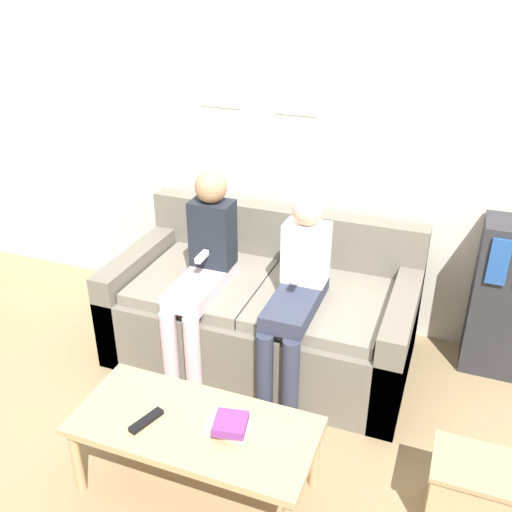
# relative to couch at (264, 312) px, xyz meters

# --- Properties ---
(ground_plane) EXTENTS (10.00, 10.00, 0.00)m
(ground_plane) POSITION_rel_couch_xyz_m (0.00, -0.57, -0.29)
(ground_plane) COLOR #937A56
(wall_back) EXTENTS (8.00, 0.06, 2.60)m
(wall_back) POSITION_rel_couch_xyz_m (-0.00, 0.55, 1.01)
(wall_back) COLOR silver
(wall_back) RESTS_ON ground_plane
(couch) EXTENTS (1.75, 0.91, 0.83)m
(couch) POSITION_rel_couch_xyz_m (0.00, 0.00, 0.00)
(couch) COLOR #6B665B
(couch) RESTS_ON ground_plane
(coffee_table) EXTENTS (1.07, 0.49, 0.39)m
(coffee_table) POSITION_rel_couch_xyz_m (0.07, -1.08, 0.06)
(coffee_table) COLOR tan
(coffee_table) RESTS_ON ground_plane
(person_left) EXTENTS (0.24, 0.61, 1.17)m
(person_left) POSITION_rel_couch_xyz_m (-0.29, -0.20, 0.37)
(person_left) COLOR silver
(person_left) RESTS_ON ground_plane
(person_right) EXTENTS (0.24, 0.61, 1.10)m
(person_right) POSITION_rel_couch_xyz_m (0.26, -0.22, 0.33)
(person_right) COLOR #33384C
(person_right) RESTS_ON ground_plane
(tv_remote) EXTENTS (0.09, 0.17, 0.02)m
(tv_remote) POSITION_rel_couch_xyz_m (-0.12, -1.15, 0.11)
(tv_remote) COLOR black
(tv_remote) RESTS_ON coffee_table
(book_stack) EXTENTS (0.19, 0.16, 0.07)m
(book_stack) POSITION_rel_couch_xyz_m (0.24, -1.08, 0.13)
(book_stack) COLOR silver
(book_stack) RESTS_ON coffee_table
(storage_box) EXTENTS (0.36, 0.28, 0.35)m
(storage_box) POSITION_rel_couch_xyz_m (1.24, -0.85, -0.11)
(storage_box) COLOR tan
(storage_box) RESTS_ON ground_plane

